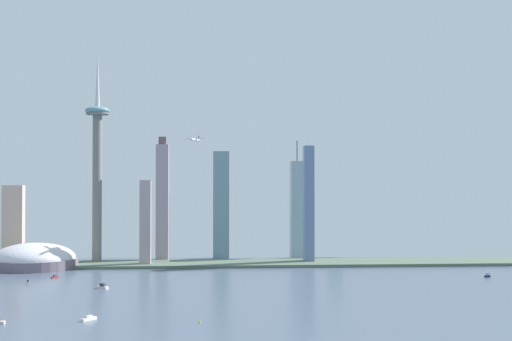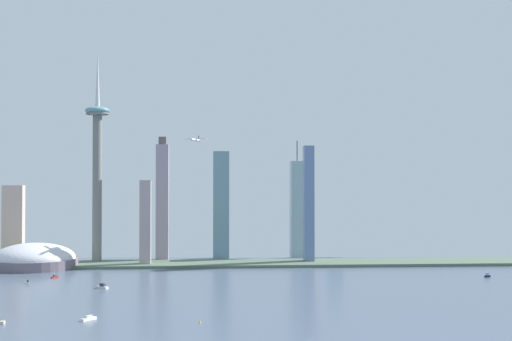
{
  "view_description": "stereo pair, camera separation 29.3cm",
  "coord_description": "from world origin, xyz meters",
  "px_view_note": "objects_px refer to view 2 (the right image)",
  "views": [
    {
      "loc": [
        -68.43,
        -468.11,
        103.09
      ],
      "look_at": [
        -7.69,
        420.38,
        121.2
      ],
      "focal_mm": 49.49,
      "sensor_mm": 36.0,
      "label": 1
    },
    {
      "loc": [
        -68.14,
        -468.13,
        103.09
      ],
      "look_at": [
        -7.69,
        420.38,
        121.2
      ],
      "focal_mm": 49.49,
      "sensor_mm": 36.0,
      "label": 2
    }
  ],
  "objects_px": {
    "observation_tower": "(97,157)",
    "boat_1": "(487,276)",
    "skyscraper_1": "(145,223)",
    "airplane": "(195,140)",
    "boat_0": "(28,282)",
    "channel_buoy_0": "(200,321)",
    "skyscraper_5": "(297,210)",
    "boat_2": "(89,319)",
    "skyscraper_6": "(334,233)",
    "skyscraper_3": "(13,224)",
    "boat_4": "(103,287)",
    "boat_3": "(55,277)",
    "skyscraper_2": "(309,205)",
    "skyscraper_4": "(162,202)",
    "stadium_dome": "(34,260)",
    "skyscraper_0": "(221,205)"
  },
  "relations": [
    {
      "from": "boat_3",
      "to": "skyscraper_2",
      "type": "bearing_deg",
      "value": 149.33
    },
    {
      "from": "skyscraper_3",
      "to": "boat_3",
      "type": "relative_size",
      "value": 10.73
    },
    {
      "from": "boat_1",
      "to": "channel_buoy_0",
      "type": "bearing_deg",
      "value": 15.76
    },
    {
      "from": "skyscraper_0",
      "to": "skyscraper_2",
      "type": "relative_size",
      "value": 0.97
    },
    {
      "from": "boat_0",
      "to": "channel_buoy_0",
      "type": "bearing_deg",
      "value": -154.52
    },
    {
      "from": "skyscraper_0",
      "to": "boat_3",
      "type": "height_order",
      "value": "skyscraper_0"
    },
    {
      "from": "skyscraper_1",
      "to": "airplane",
      "type": "bearing_deg",
      "value": 19.59
    },
    {
      "from": "skyscraper_2",
      "to": "skyscraper_5",
      "type": "bearing_deg",
      "value": 95.78
    },
    {
      "from": "skyscraper_3",
      "to": "boat_1",
      "type": "distance_m",
      "value": 605.82
    },
    {
      "from": "observation_tower",
      "to": "boat_4",
      "type": "distance_m",
      "value": 261.67
    },
    {
      "from": "stadium_dome",
      "to": "boat_3",
      "type": "distance_m",
      "value": 105.2
    },
    {
      "from": "boat_4",
      "to": "skyscraper_2",
      "type": "bearing_deg",
      "value": 79.55
    },
    {
      "from": "skyscraper_4",
      "to": "airplane",
      "type": "relative_size",
      "value": 5.53
    },
    {
      "from": "skyscraper_5",
      "to": "airplane",
      "type": "bearing_deg",
      "value": -156.53
    },
    {
      "from": "stadium_dome",
      "to": "skyscraper_0",
      "type": "distance_m",
      "value": 263.36
    },
    {
      "from": "skyscraper_2",
      "to": "channel_buoy_0",
      "type": "bearing_deg",
      "value": -109.48
    },
    {
      "from": "skyscraper_1",
      "to": "boat_1",
      "type": "height_order",
      "value": "skyscraper_1"
    },
    {
      "from": "boat_2",
      "to": "airplane",
      "type": "xyz_separation_m",
      "value": [
        73.52,
        376.93,
        160.48
      ]
    },
    {
      "from": "stadium_dome",
      "to": "skyscraper_2",
      "type": "distance_m",
      "value": 353.54
    },
    {
      "from": "skyscraper_4",
      "to": "boat_2",
      "type": "height_order",
      "value": "skyscraper_4"
    },
    {
      "from": "boat_3",
      "to": "boat_4",
      "type": "bearing_deg",
      "value": 74.7
    },
    {
      "from": "skyscraper_6",
      "to": "boat_0",
      "type": "bearing_deg",
      "value": -145.6
    },
    {
      "from": "skyscraper_1",
      "to": "skyscraper_2",
      "type": "bearing_deg",
      "value": 4.83
    },
    {
      "from": "boat_3",
      "to": "channel_buoy_0",
      "type": "height_order",
      "value": "boat_3"
    },
    {
      "from": "skyscraper_4",
      "to": "boat_3",
      "type": "xyz_separation_m",
      "value": [
        -107.96,
        -159.61,
        -79.3
      ]
    },
    {
      "from": "skyscraper_5",
      "to": "boat_2",
      "type": "xyz_separation_m",
      "value": [
        -215.13,
        -438.43,
        -66.73
      ]
    },
    {
      "from": "skyscraper_4",
      "to": "stadium_dome",
      "type": "bearing_deg",
      "value": -156.99
    },
    {
      "from": "skyscraper_6",
      "to": "airplane",
      "type": "height_order",
      "value": "airplane"
    },
    {
      "from": "skyscraper_2",
      "to": "airplane",
      "type": "xyz_separation_m",
      "value": [
        -148.28,
        4.4,
        84.83
      ]
    },
    {
      "from": "stadium_dome",
      "to": "skyscraper_0",
      "type": "relative_size",
      "value": 0.71
    },
    {
      "from": "skyscraper_3",
      "to": "skyscraper_4",
      "type": "bearing_deg",
      "value": -2.6
    },
    {
      "from": "skyscraper_6",
      "to": "boat_4",
      "type": "bearing_deg",
      "value": -134.39
    },
    {
      "from": "skyscraper_3",
      "to": "airplane",
      "type": "relative_size",
      "value": 3.38
    },
    {
      "from": "skyscraper_0",
      "to": "skyscraper_1",
      "type": "height_order",
      "value": "skyscraper_0"
    },
    {
      "from": "observation_tower",
      "to": "boat_1",
      "type": "height_order",
      "value": "observation_tower"
    },
    {
      "from": "skyscraper_0",
      "to": "boat_2",
      "type": "height_order",
      "value": "skyscraper_0"
    },
    {
      "from": "observation_tower",
      "to": "skyscraper_3",
      "type": "relative_size",
      "value": 2.75
    },
    {
      "from": "skyscraper_0",
      "to": "airplane",
      "type": "height_order",
      "value": "airplane"
    },
    {
      "from": "skyscraper_4",
      "to": "channel_buoy_0",
      "type": "distance_m",
      "value": 436.74
    },
    {
      "from": "airplane",
      "to": "skyscraper_3",
      "type": "bearing_deg",
      "value": -80.05
    },
    {
      "from": "channel_buoy_0",
      "to": "skyscraper_4",
      "type": "bearing_deg",
      "value": 97.41
    },
    {
      "from": "stadium_dome",
      "to": "boat_3",
      "type": "relative_size",
      "value": 11.11
    },
    {
      "from": "skyscraper_1",
      "to": "boat_4",
      "type": "distance_m",
      "value": 197.65
    },
    {
      "from": "observation_tower",
      "to": "skyscraper_6",
      "type": "distance_m",
      "value": 349.77
    },
    {
      "from": "skyscraper_1",
      "to": "boat_4",
      "type": "height_order",
      "value": "skyscraper_1"
    },
    {
      "from": "observation_tower",
      "to": "boat_3",
      "type": "relative_size",
      "value": 29.53
    },
    {
      "from": "observation_tower",
      "to": "skyscraper_1",
      "type": "height_order",
      "value": "observation_tower"
    },
    {
      "from": "skyscraper_3",
      "to": "boat_2",
      "type": "bearing_deg",
      "value": -67.93
    },
    {
      "from": "skyscraper_1",
      "to": "skyscraper_5",
      "type": "bearing_deg",
      "value": 22.31
    },
    {
      "from": "skyscraper_0",
      "to": "skyscraper_1",
      "type": "distance_m",
      "value": 137.35
    }
  ]
}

